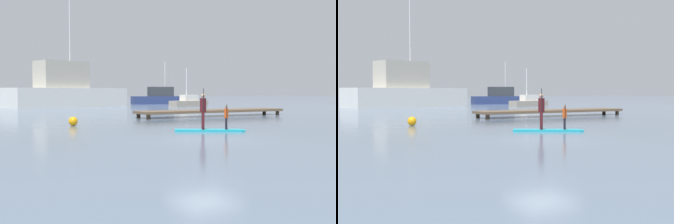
% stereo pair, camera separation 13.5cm
% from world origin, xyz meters
% --- Properties ---
extents(ground_plane, '(240.00, 240.00, 0.00)m').
position_xyz_m(ground_plane, '(0.00, 0.00, 0.00)').
color(ground_plane, slate).
extents(paddleboard_near, '(3.13, 2.20, 0.10)m').
position_xyz_m(paddleboard_near, '(2.11, 2.72, 0.05)').
color(paddleboard_near, '#1E9EB2').
rests_on(paddleboard_near, ground).
extents(paddler_adult, '(0.40, 0.46, 1.90)m').
position_xyz_m(paddler_adult, '(1.85, 2.87, 1.06)').
color(paddler_adult, '#4C1419').
rests_on(paddler_adult, paddleboard_near).
extents(paddler_child_solo, '(0.27, 0.35, 1.17)m').
position_xyz_m(paddler_child_solo, '(2.78, 2.32, 0.73)').
color(paddler_child_solo, black).
rests_on(paddler_child_solo, paddleboard_near).
extents(fishing_boat_white_large, '(15.29, 8.25, 13.78)m').
position_xyz_m(fishing_boat_white_large, '(5.37, 37.39, 1.85)').
color(fishing_boat_white_large, silver).
rests_on(fishing_boat_white_large, ground).
extents(fishing_boat_green_midground, '(5.26, 2.34, 4.61)m').
position_xyz_m(fishing_boat_green_midground, '(19.14, 32.00, 0.53)').
color(fishing_boat_green_midground, '#9E9384').
rests_on(fishing_boat_green_midground, ground).
extents(trawler_grey_distant, '(8.22, 3.98, 6.06)m').
position_xyz_m(trawler_grey_distant, '(20.33, 41.80, 0.93)').
color(trawler_grey_distant, navy).
rests_on(trawler_grey_distant, ground).
extents(floating_dock, '(12.05, 2.15, 0.48)m').
position_xyz_m(floating_dock, '(9.35, 12.88, 0.39)').
color(floating_dock, brown).
rests_on(floating_dock, ground).
extents(mooring_buoy_mid, '(0.49, 0.49, 0.49)m').
position_xyz_m(mooring_buoy_mid, '(-2.44, 9.10, 0.25)').
color(mooring_buoy_mid, orange).
rests_on(mooring_buoy_mid, ground).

